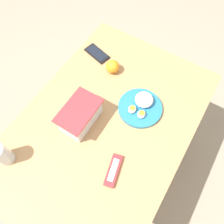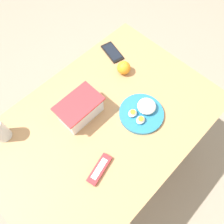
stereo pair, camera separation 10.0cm
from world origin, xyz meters
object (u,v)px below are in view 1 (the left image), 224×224
object	(u,v)px
cell_phone	(97,53)
drinking_glass	(1,154)
candy_bar	(113,170)
rice_plate	(141,106)
food_container	(80,116)
orange_fruit	(113,67)

from	to	relation	value
cell_phone	drinking_glass	size ratio (longest dim) A/B	1.28
candy_bar	cell_phone	bearing A→B (deg)	39.76
rice_plate	cell_phone	distance (m)	0.40
drinking_glass	food_container	bearing A→B (deg)	-28.08
orange_fruit	cell_phone	size ratio (longest dim) A/B	0.45
food_container	orange_fruit	xyz separation A→B (m)	(0.32, 0.03, -0.01)
cell_phone	drinking_glass	world-z (taller)	drinking_glass
orange_fruit	drinking_glass	world-z (taller)	drinking_glass
orange_fruit	cell_phone	xyz separation A→B (m)	(0.05, 0.13, -0.03)
orange_fruit	candy_bar	size ratio (longest dim) A/B	0.49
orange_fruit	rice_plate	xyz separation A→B (m)	(-0.12, -0.23, -0.02)
orange_fruit	drinking_glass	distance (m)	0.65
food_container	candy_bar	size ratio (longest dim) A/B	1.43
food_container	drinking_glass	world-z (taller)	drinking_glass
candy_bar	drinking_glass	world-z (taller)	drinking_glass
rice_plate	drinking_glass	world-z (taller)	drinking_glass
orange_fruit	rice_plate	bearing A→B (deg)	-116.84
food_container	candy_bar	world-z (taller)	food_container
candy_bar	drinking_glass	distance (m)	0.46
food_container	orange_fruit	world-z (taller)	food_container
food_container	drinking_glass	bearing A→B (deg)	151.92
rice_plate	orange_fruit	bearing A→B (deg)	63.16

